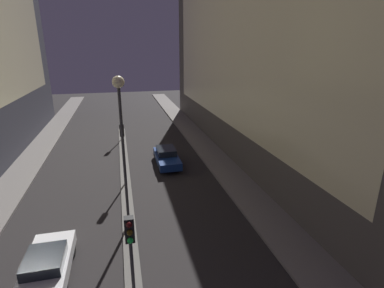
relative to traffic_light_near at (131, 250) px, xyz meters
The scene contains 8 objects.
building_right 22.60m from the traffic_light_near, 54.79° to the left, with size 6.01×42.36×18.81m.
median_strip 13.77m from the traffic_light_near, 90.00° to the left, with size 0.76×31.38×0.11m.
traffic_light_near is the anchor object (origin of this frame).
traffic_light_mid 12.66m from the traffic_light_near, 90.00° to the left, with size 0.32×0.42×4.62m.
traffic_light_far 24.54m from the traffic_light_near, 90.00° to the left, with size 0.32×0.42×4.62m.
street_lamp 7.57m from the traffic_light_near, 90.00° to the left, with size 0.63×0.63×8.51m.
car_left_lane 5.83m from the traffic_light_near, 135.85° to the left, with size 1.89×4.34×1.41m.
car_right_lane 16.53m from the traffic_light_near, 76.95° to the left, with size 1.84×4.81×1.48m.
Camera 1 is at (-0.01, -5.31, 9.98)m, focal length 28.00 mm.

